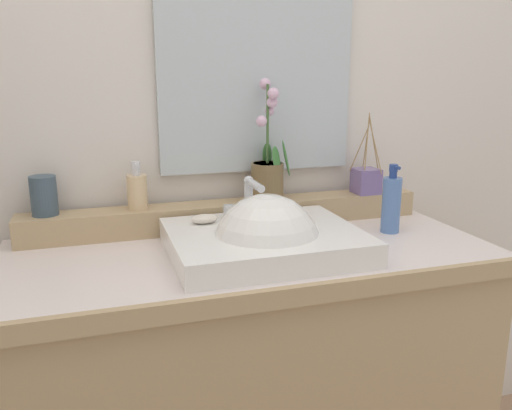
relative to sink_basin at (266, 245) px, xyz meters
The scene contains 11 objects.
wall_back 0.64m from the sink_basin, 92.84° to the left, with size 2.86×0.20×2.70m, color silver.
vanity_cabinet 0.45m from the sink_basin, 112.44° to the left, with size 1.25×0.56×0.86m.
back_ledge 0.27m from the sink_basin, 94.65° to the left, with size 1.18×0.10×0.07m, color tan.
sink_basin is the anchor object (origin of this frame).
soap_bar 0.18m from the sink_basin, 137.71° to the left, with size 0.07×0.04×0.02m, color beige.
potted_plant 0.31m from the sink_basin, 70.28° to the left, with size 0.12×0.11×0.35m.
soap_dispenser 0.40m from the sink_basin, 136.87° to the left, with size 0.05×0.06×0.13m.
tumbler_cup 0.60m from the sink_basin, 152.48° to the left, with size 0.07×0.07×0.11m, color #3C4E5C.
reed_diffuser 0.49m from the sink_basin, 31.25° to the left, with size 0.09×0.09×0.25m.
lotion_bottle 0.41m from the sink_basin, 10.80° to the left, with size 0.05×0.06×0.20m.
mirror 0.55m from the sink_basin, 76.01° to the left, with size 0.59×0.02×0.62m, color silver.
Camera 1 is at (-0.38, -1.24, 1.30)m, focal length 37.10 mm.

